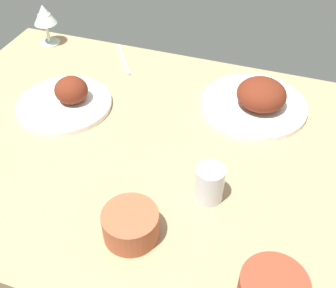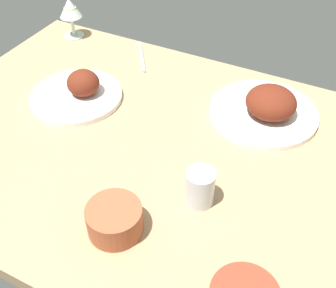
{
  "view_description": "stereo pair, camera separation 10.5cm",
  "coord_description": "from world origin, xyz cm",
  "views": [
    {
      "loc": [
        25.11,
        -73.13,
        77.24
      ],
      "look_at": [
        0.0,
        0.0,
        6.0
      ],
      "focal_mm": 44.9,
      "sensor_mm": 36.0,
      "label": 1
    },
    {
      "loc": [
        34.78,
        -69.05,
        77.24
      ],
      "look_at": [
        0.0,
        0.0,
        6.0
      ],
      "focal_mm": 44.9,
      "sensor_mm": 36.0,
      "label": 2
    }
  ],
  "objects": [
    {
      "name": "plate_near_viewer",
      "position": [
        18.08,
        24.15,
        7.16
      ],
      "size": [
        29.87,
        29.87,
        9.56
      ],
      "color": "white",
      "rests_on": "dining_table"
    },
    {
      "name": "bowl_potatoes",
      "position": [
        1.13,
        -26.7,
        7.5
      ],
      "size": [
        11.69,
        11.69,
        6.48
      ],
      "color": "#A35133",
      "rests_on": "dining_table"
    },
    {
      "name": "dining_table",
      "position": [
        0.0,
        0.0,
        2.0
      ],
      "size": [
        140.0,
        90.0,
        4.0
      ],
      "primitive_type": "cube",
      "color": "tan",
      "rests_on": "ground"
    },
    {
      "name": "wine_glass",
      "position": [
        -56.49,
        37.77,
        13.93
      ],
      "size": [
        7.6,
        7.6,
        14.0
      ],
      "color": "silver",
      "rests_on": "dining_table"
    },
    {
      "name": "fork_loose",
      "position": [
        -27.79,
        35.78,
        4.4
      ],
      "size": [
        11.15,
        16.0,
        0.8
      ],
      "primitive_type": "cube",
      "rotation": [
        0.0,
        0.0,
        2.16
      ],
      "color": "silver",
      "rests_on": "dining_table"
    },
    {
      "name": "water_tumbler",
      "position": [
        13.65,
        -11.61,
        8.39
      ],
      "size": [
        6.49,
        6.49,
        8.78
      ],
      "primitive_type": "cylinder",
      "color": "silver",
      "rests_on": "dining_table"
    },
    {
      "name": "plate_center_main",
      "position": [
        -32.94,
        8.08,
        6.33
      ],
      "size": [
        26.56,
        26.56,
        8.76
      ],
      "color": "white",
      "rests_on": "dining_table"
    }
  ]
}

